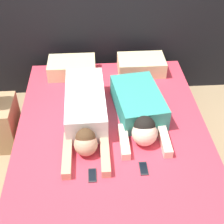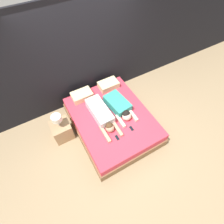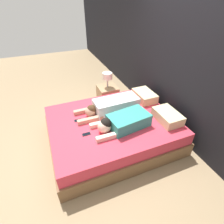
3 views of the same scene
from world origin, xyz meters
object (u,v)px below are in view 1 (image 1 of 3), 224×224
cell_phone_left (92,175)px  person_right (140,109)px  pillow_head_right (141,65)px  person_left (86,110)px  pillow_head_left (72,67)px  bed (112,144)px  cell_phone_right (144,168)px

cell_phone_left → person_right: bearing=55.4°
pillow_head_right → person_right: 0.78m
person_left → person_right: size_ratio=1.21×
pillow_head_left → person_left: person_left is taller
person_right → cell_phone_left: bearing=-124.6°
pillow_head_left → cell_phone_left: (0.19, -1.39, -0.07)m
pillow_head_left → person_right: bearing=-51.1°
pillow_head_right → person_left: size_ratio=0.43×
person_left → cell_phone_left: 0.64m
bed → cell_phone_right: bearing=-67.9°
pillow_head_left → cell_phone_left: bearing=-82.3°
person_left → cell_phone_left: size_ratio=8.98×
cell_phone_left → cell_phone_right: 0.39m
cell_phone_left → person_left: bearing=93.9°
pillow_head_left → person_left: size_ratio=0.43×
pillow_head_left → person_left: (0.15, -0.77, 0.03)m
pillow_head_right → person_right: size_ratio=0.52×
pillow_head_left → pillow_head_right: (0.74, 0.00, 0.00)m
pillow_head_right → cell_phone_right: size_ratio=3.88×
pillow_head_left → person_right: 0.99m
pillow_head_right → person_left: (-0.60, -0.77, 0.03)m
person_right → cell_phone_right: bearing=-94.2°
bed → cell_phone_left: 0.63m
bed → person_right: bearing=17.6°
pillow_head_left → pillow_head_right: same height
cell_phone_left → cell_phone_right: (0.39, 0.04, 0.00)m
pillow_head_left → person_right: (0.62, -0.77, 0.02)m
person_right → cell_phone_right: person_right is taller
cell_phone_left → pillow_head_right: bearing=68.3°
pillow_head_right → bed: bearing=-113.6°
bed → person_right: person_right is taller
bed → person_left: (-0.23, 0.08, 0.35)m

